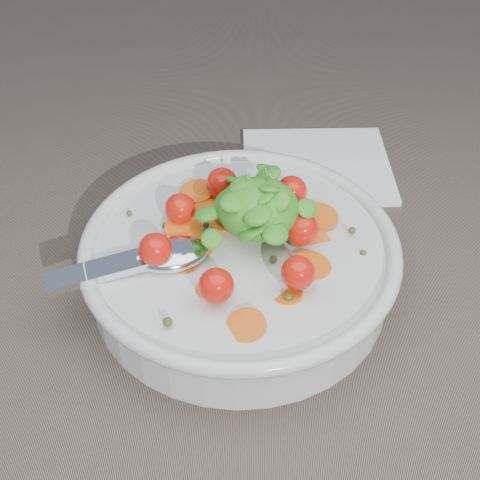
{
  "coord_description": "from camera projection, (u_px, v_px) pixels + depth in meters",
  "views": [
    {
      "loc": [
        0.01,
        -0.38,
        0.39
      ],
      "look_at": [
        0.01,
        -0.0,
        0.05
      ],
      "focal_mm": 50.0,
      "sensor_mm": 36.0,
      "label": 1
    }
  ],
  "objects": [
    {
      "name": "ground",
      "position": [
        234.0,
        282.0,
        0.54
      ],
      "size": [
        6.0,
        6.0,
        0.0
      ],
      "primitive_type": "plane",
      "color": "#6E5C4E",
      "rests_on": "ground"
    },
    {
      "name": "napkin",
      "position": [
        317.0,
        166.0,
        0.66
      ],
      "size": [
        0.15,
        0.13,
        0.01
      ],
      "primitive_type": "cube",
      "rotation": [
        0.0,
        0.0,
        0.04
      ],
      "color": "white",
      "rests_on": "ground"
    },
    {
      "name": "bowl",
      "position": [
        240.0,
        260.0,
        0.52
      ],
      "size": [
        0.27,
        0.25,
        0.11
      ],
      "color": "silver",
      "rests_on": "ground"
    }
  ]
}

